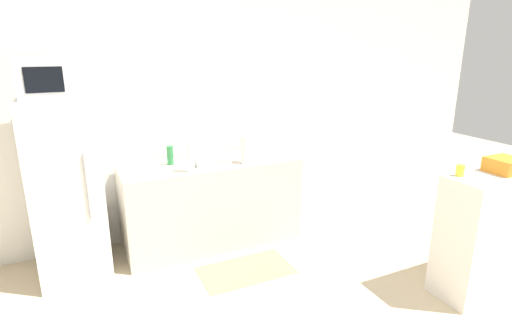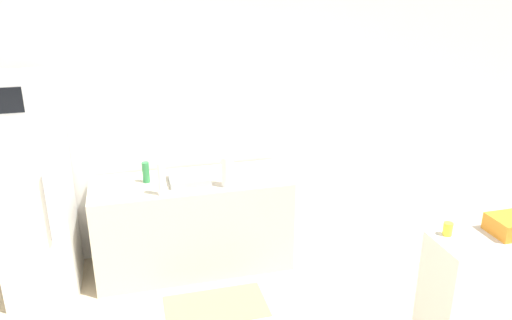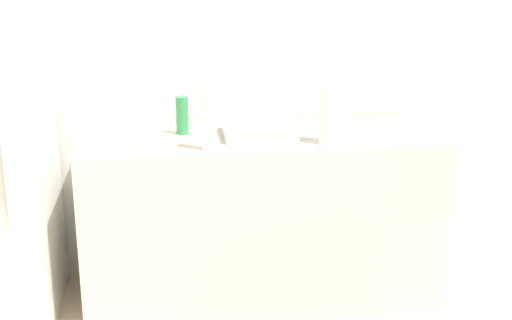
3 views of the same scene
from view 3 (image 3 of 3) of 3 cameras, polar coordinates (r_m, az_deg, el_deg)
wall_back at (r=3.78m, az=-2.26°, el=9.97°), size 8.00×0.06×2.60m
counter at (r=3.63m, az=0.37°, el=-4.51°), size 1.75×0.65×0.86m
sink_basin at (r=3.46m, az=0.22°, el=2.47°), size 0.35×0.32×0.06m
bottle_tall at (r=3.19m, az=-3.78°, el=3.29°), size 0.07×0.07×0.29m
bottle_short at (r=3.50m, az=-5.92°, el=3.59°), size 0.06×0.06×0.19m
paper_towel_roll at (r=3.32m, az=5.95°, el=3.58°), size 0.11×0.11×0.27m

